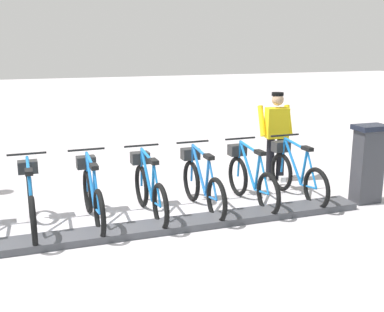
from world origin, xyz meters
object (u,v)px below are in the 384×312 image
at_px(bike_docked_5, 31,200).
at_px(worker_near_rack, 276,133).
at_px(bike_docked_0, 296,173).
at_px(bike_docked_4, 92,194).
at_px(bike_docked_1, 250,178).
at_px(bike_docked_2, 201,183).
at_px(bike_docked_3, 149,188).
at_px(payment_kiosk, 368,163).

xyz_separation_m(bike_docked_5, worker_near_rack, (1.05, -4.39, 0.48)).
xyz_separation_m(bike_docked_0, bike_docked_4, (0.00, 3.35, 0.00)).
bearing_deg(bike_docked_4, bike_docked_1, -90.00).
bearing_deg(bike_docked_2, bike_docked_1, -90.00).
xyz_separation_m(bike_docked_3, bike_docked_4, (0.00, 0.84, 0.00)).
height_order(bike_docked_0, bike_docked_2, same).
xyz_separation_m(payment_kiosk, bike_docked_2, (0.57, 2.64, -0.24)).
bearing_deg(bike_docked_3, bike_docked_2, -90.00).
xyz_separation_m(bike_docked_0, worker_near_rack, (1.05, -0.20, 0.48)).
height_order(payment_kiosk, bike_docked_5, payment_kiosk).
height_order(bike_docked_0, bike_docked_3, same).
bearing_deg(bike_docked_1, bike_docked_4, 90.00).
bearing_deg(bike_docked_5, bike_docked_4, -90.00).
bearing_deg(bike_docked_5, worker_near_rack, -76.52).
xyz_separation_m(payment_kiosk, bike_docked_1, (0.57, 1.81, -0.24)).
xyz_separation_m(payment_kiosk, bike_docked_4, (0.57, 4.32, -0.24)).
bearing_deg(bike_docked_4, bike_docked_0, -90.00).
bearing_deg(bike_docked_1, bike_docked_3, 90.00).
distance_m(bike_docked_1, bike_docked_4, 2.51).
relative_size(payment_kiosk, bike_docked_4, 0.74).
height_order(bike_docked_0, bike_docked_4, same).
distance_m(bike_docked_0, bike_docked_5, 4.19).
distance_m(bike_docked_0, worker_near_rack, 1.17).
bearing_deg(payment_kiosk, bike_docked_3, 80.67).
relative_size(bike_docked_3, bike_docked_4, 1.00).
distance_m(payment_kiosk, bike_docked_4, 4.36).
height_order(bike_docked_1, bike_docked_2, same).
bearing_deg(bike_docked_1, payment_kiosk, -107.57).
relative_size(payment_kiosk, worker_near_rack, 0.77).
xyz_separation_m(bike_docked_4, bike_docked_5, (0.00, 0.84, 0.00)).
xyz_separation_m(payment_kiosk, worker_near_rack, (1.62, 0.77, 0.24)).
xyz_separation_m(bike_docked_3, bike_docked_5, (0.00, 1.67, 0.00)).
xyz_separation_m(bike_docked_0, bike_docked_3, (0.00, 2.51, 0.00)).
relative_size(payment_kiosk, bike_docked_1, 0.74).
relative_size(bike_docked_1, worker_near_rack, 1.04).
distance_m(payment_kiosk, bike_docked_3, 3.53).
bearing_deg(bike_docked_2, worker_near_rack, -60.71).
bearing_deg(bike_docked_5, payment_kiosk, -96.33).
bearing_deg(bike_docked_4, bike_docked_2, -90.00).
bearing_deg(bike_docked_2, bike_docked_4, 90.00).
bearing_deg(bike_docked_5, bike_docked_1, -90.00).
height_order(bike_docked_1, worker_near_rack, worker_near_rack).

